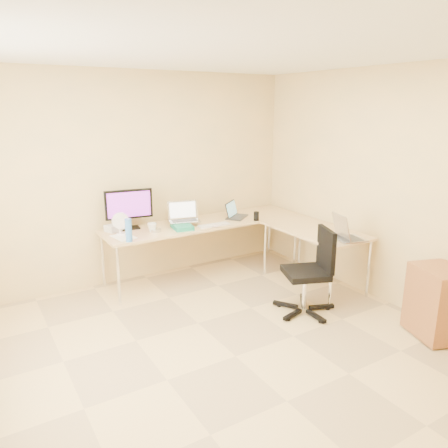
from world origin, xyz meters
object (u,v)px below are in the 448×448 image
keyboard (214,225)px  mug (152,227)px  monitor (129,209)px  desk_fan (120,224)px  laptop_return (350,229)px  desk_main (206,249)px  laptop_black (237,210)px  desk_return (314,257)px  water_bottle (129,230)px  cabinet (438,302)px  office_chair (306,269)px  laptop_center (184,212)px

keyboard → mug: bearing=169.4°
monitor → desk_fan: monitor is taller
laptop_return → mug: bearing=64.5°
desk_main → laptop_black: 0.67m
laptop_black → monitor: bearing=132.5°
desk_return → water_bottle: size_ratio=5.04×
desk_main → cabinet: size_ratio=3.86×
mug → office_chair: (1.14, -1.44, -0.28)m
desk_return → keyboard: bearing=141.5°
laptop_black → laptop_return: 1.58m
keyboard → laptop_return: laptop_return is taller
desk_return → laptop_center: bearing=142.2°
mug → laptop_return: bearing=-39.6°
keyboard → desk_main: bearing=90.6°
desk_main → laptop_center: bearing=-178.5°
laptop_center → cabinet: size_ratio=0.55×
desk_fan → water_bottle: bearing=-89.4°
laptop_center → cabinet: bearing=-46.2°
laptop_return → desk_main: bearing=47.5°
desk_return → monitor: 2.34m
keyboard → desk_fan: desk_fan is taller
desk_return → laptop_black: 1.19m
laptop_center → desk_main: bearing=16.0°
laptop_center → keyboard: size_ratio=0.93×
desk_main → keyboard: size_ratio=6.55×
laptop_center → laptop_black: (0.77, -0.02, -0.06)m
laptop_center → desk_fan: size_ratio=1.54×
mug → water_bottle: size_ratio=0.43×
water_bottle → cabinet: size_ratio=0.38×
mug → office_chair: 1.86m
office_chair → cabinet: bearing=-33.8°
desk_fan → laptop_return: bearing=-35.2°
keyboard → monitor: bearing=156.9°
office_chair → desk_fan: bearing=156.2°
mug → water_bottle: 0.44m
desk_return → monitor: bearing=147.9°
monitor → water_bottle: 0.54m
monitor → cabinet: monitor is taller
keyboard → cabinet: (1.13, -2.33, -0.38)m
desk_main → laptop_black: bearing=-3.5°
desk_fan → keyboard: bearing=-11.3°
mug → cabinet: mug is taller
desk_return → laptop_center: size_ratio=3.45×
office_chair → monitor: bearing=149.2°
laptop_black → mug: laptop_black is taller
desk_main → cabinet: 2.79m
monitor → laptop_return: size_ratio=1.55×
laptop_center → mug: size_ratio=3.42×
desk_return → mug: mug is taller
laptop_center → mug: laptop_center is taller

